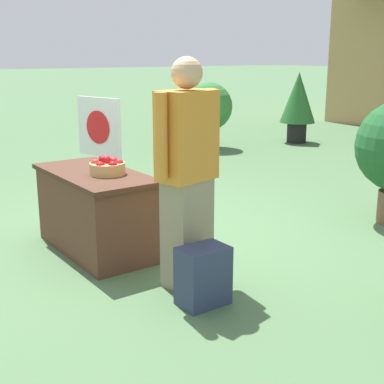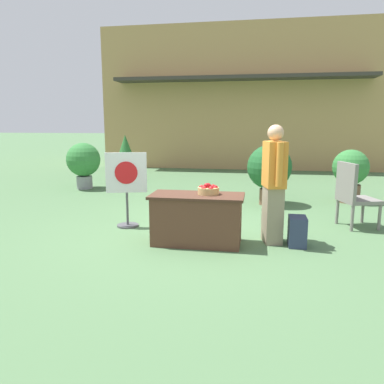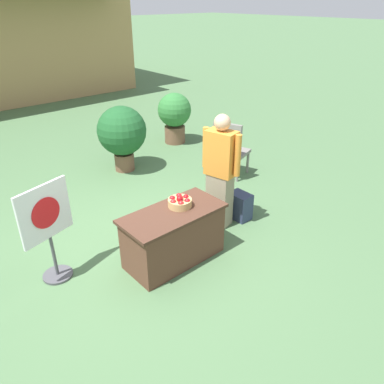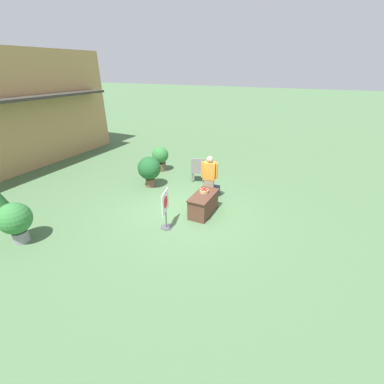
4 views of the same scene
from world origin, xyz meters
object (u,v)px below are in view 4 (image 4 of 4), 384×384
potted_plant_near_left (149,169)px  potted_plant_far_left (160,157)px  person_visitor (209,178)px  potted_plant_far_right (15,220)px  poster_board (166,208)px  patio_chair (198,169)px  display_table (203,204)px  backpack (215,191)px  apple_basket (204,191)px

potted_plant_near_left → potted_plant_far_left: 1.84m
person_visitor → potted_plant_far_left: person_visitor is taller
potted_plant_far_right → potted_plant_far_left: (6.52, -0.62, -0.05)m
potted_plant_near_left → potted_plant_far_right: bearing=166.1°
poster_board → potted_plant_near_left: (2.37, 2.19, 0.07)m
potted_plant_near_left → patio_chair: bearing=-50.3°
person_visitor → potted_plant_far_right: 6.11m
poster_board → patio_chair: bearing=83.4°
poster_board → potted_plant_far_right: bearing=-160.4°
display_table → potted_plant_far_left: potted_plant_far_left is taller
patio_chair → potted_plant_far_left: potted_plant_far_left is taller
poster_board → potted_plant_far_right: size_ratio=1.02×
person_visitor → backpack: size_ratio=4.03×
person_visitor → apple_basket: bearing=-1.0°
backpack → potted_plant_far_left: bearing=66.9°
apple_basket → patio_chair: (2.24, 1.24, -0.20)m
display_table → person_visitor: (1.06, 0.24, 0.50)m
person_visitor → potted_plant_near_left: person_visitor is taller
apple_basket → potted_plant_far_right: (-3.85, 4.01, -0.05)m
backpack → patio_chair: size_ratio=0.39×
apple_basket → potted_plant_near_left: 2.97m
apple_basket → potted_plant_far_left: size_ratio=0.26×
patio_chair → potted_plant_far_left: bearing=61.0°
display_table → backpack: size_ratio=3.15×
potted_plant_near_left → potted_plant_far_left: (1.75, 0.57, -0.09)m
person_visitor → potted_plant_near_left: size_ratio=1.33×
potted_plant_far_right → person_visitor: bearing=-38.8°
backpack → potted_plant_far_right: bearing=142.4°
backpack → potted_plant_near_left: size_ratio=0.33×
backpack → person_visitor: bearing=162.8°
display_table → potted_plant_far_left: (2.83, 3.44, 0.32)m
person_visitor → backpack: (0.35, -0.11, -0.65)m
patio_chair → backpack: bearing=-147.8°
person_visitor → potted_plant_near_left: bearing=-102.8°
apple_basket → poster_board: size_ratio=0.24×
person_visitor → potted_plant_far_right: bearing=-51.3°
potted_plant_far_right → display_table: bearing=-47.7°
poster_board → potted_plant_near_left: size_ratio=0.98×
poster_board → potted_plant_far_right: 4.14m
display_table → potted_plant_far_right: size_ratio=1.09×
potted_plant_near_left → potted_plant_far_left: bearing=18.0°
backpack → patio_chair: patio_chair is taller
patio_chair → potted_plant_far_right: potted_plant_far_right is taller
person_visitor → backpack: 0.75m
display_table → potted_plant_near_left: size_ratio=1.04×
apple_basket → backpack: size_ratio=0.72×
apple_basket → potted_plant_far_left: potted_plant_far_left is taller
potted_plant_near_left → backpack: bearing=-83.1°
display_table → backpack: (1.41, 0.13, -0.15)m
display_table → apple_basket: bearing=18.0°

